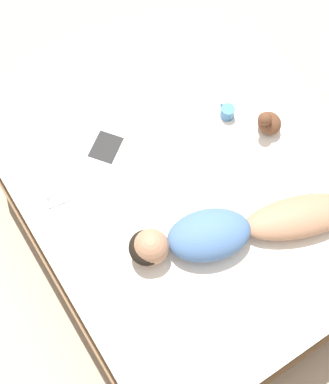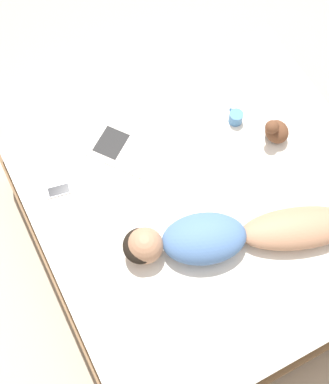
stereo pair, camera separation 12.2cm
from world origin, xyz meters
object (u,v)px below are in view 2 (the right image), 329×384
person (228,236)px  cell_phone (59,190)px  open_magazine (128,150)px  coffee_mug (236,117)px

person → cell_phone: 1.01m
open_magazine → coffee_mug: coffee_mug is taller
person → cell_phone: (0.72, 0.71, -0.08)m
coffee_mug → person: bearing=146.0°
person → cell_phone: size_ratio=8.22×
open_magazine → cell_phone: (-0.06, 0.48, 0.00)m
open_magazine → person: bearing=159.7°
open_magazine → coffee_mug: size_ratio=4.77×
person → cell_phone: person is taller
coffee_mug → cell_phone: (0.05, 1.16, -0.04)m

